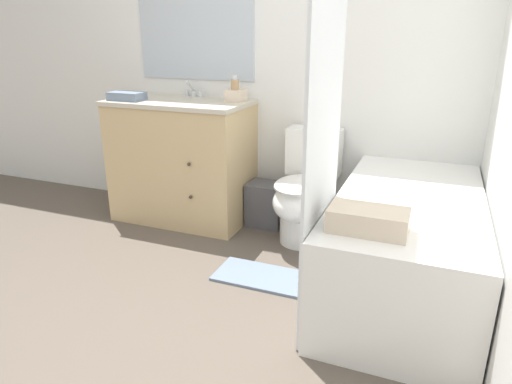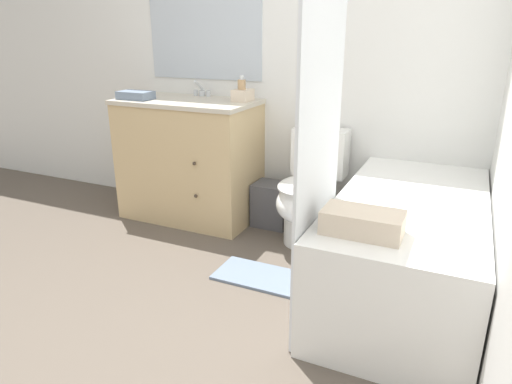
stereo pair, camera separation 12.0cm
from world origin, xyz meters
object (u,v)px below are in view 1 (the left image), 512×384
(toilet, at_px, (304,193))
(bath_mat, at_px, (264,277))
(tissue_box, at_px, (236,95))
(soap_dispenser, at_px, (235,90))
(bath_towel_folded, at_px, (368,220))
(sink_faucet, at_px, (193,92))
(hand_towel_folded, at_px, (127,96))
(bathtub, at_px, (405,244))
(wastebasket, at_px, (266,204))
(vanity_cabinet, at_px, (183,159))

(toilet, xyz_separation_m, bath_mat, (-0.06, -0.58, -0.33))
(tissue_box, xyz_separation_m, bath_mat, (0.50, -0.75, -0.92))
(tissue_box, height_order, soap_dispenser, soap_dispenser)
(toilet, xyz_separation_m, bath_towel_folded, (0.54, -0.93, 0.25))
(sink_faucet, bearing_deg, bath_towel_folded, -38.64)
(toilet, height_order, tissue_box, tissue_box)
(hand_towel_folded, bearing_deg, tissue_box, 18.40)
(bathtub, distance_m, bath_mat, 0.80)
(toilet, xyz_separation_m, wastebasket, (-0.32, 0.15, -0.18))
(wastebasket, relative_size, soap_dispenser, 1.78)
(tissue_box, bearing_deg, toilet, -16.48)
(sink_faucet, bearing_deg, wastebasket, -9.88)
(soap_dispenser, relative_size, bath_towel_folded, 0.54)
(soap_dispenser, bearing_deg, sink_faucet, 163.23)
(tissue_box, bearing_deg, bath_towel_folded, -44.90)
(vanity_cabinet, xyz_separation_m, sink_faucet, (-0.00, 0.20, 0.47))
(bath_towel_folded, bearing_deg, soap_dispenser, 135.57)
(tissue_box, xyz_separation_m, bath_towel_folded, (1.09, -1.09, -0.34))
(hand_towel_folded, height_order, bath_towel_folded, hand_towel_folded)
(bathtub, relative_size, wastebasket, 4.69)
(hand_towel_folded, bearing_deg, bath_mat, -22.33)
(tissue_box, bearing_deg, sink_faucet, 165.86)
(soap_dispenser, bearing_deg, bath_mat, -55.81)
(toilet, relative_size, wastebasket, 2.30)
(tissue_box, height_order, bath_towel_folded, tissue_box)
(tissue_box, bearing_deg, wastebasket, -2.45)
(bathtub, xyz_separation_m, hand_towel_folded, (-1.96, 0.33, 0.64))
(soap_dispenser, distance_m, hand_towel_folded, 0.77)
(soap_dispenser, relative_size, hand_towel_folded, 0.73)
(bathtub, distance_m, soap_dispenser, 1.51)
(soap_dispenser, bearing_deg, bathtub, -24.04)
(sink_faucet, distance_m, tissue_box, 0.41)
(sink_faucet, height_order, toilet, sink_faucet)
(toilet, bearing_deg, sink_faucet, 164.48)
(sink_faucet, xyz_separation_m, tissue_box, (0.39, -0.10, 0.01))
(toilet, distance_m, bath_mat, 0.67)
(wastebasket, bearing_deg, bathtub, -29.22)
(tissue_box, bearing_deg, soap_dispenser, -82.31)
(wastebasket, height_order, soap_dispenser, soap_dispenser)
(tissue_box, bearing_deg, bathtub, -24.78)
(soap_dispenser, bearing_deg, toilet, -14.61)
(bathtub, bearing_deg, bath_mat, -166.58)
(bath_mat, bearing_deg, vanity_cabinet, 143.99)
(vanity_cabinet, height_order, toilet, vanity_cabinet)
(bath_mat, bearing_deg, wastebasket, 109.62)
(toilet, distance_m, tissue_box, 0.83)
(vanity_cabinet, bearing_deg, sink_faucet, 90.00)
(sink_faucet, height_order, wastebasket, sink_faucet)
(sink_faucet, distance_m, toilet, 1.14)
(bathtub, bearing_deg, soap_dispenser, 155.96)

